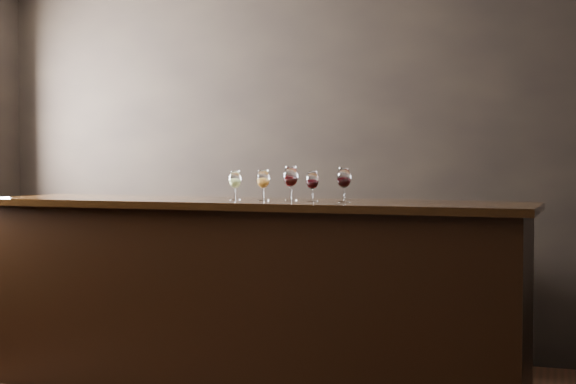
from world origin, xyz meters
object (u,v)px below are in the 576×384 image
(glass_amber, at_px, (263,180))
(glass_red_b, at_px, (312,181))
(bar_counter, at_px, (249,301))
(back_bar_shelf, at_px, (256,293))
(glass_white, at_px, (235,180))
(glass_red_a, at_px, (291,177))
(glass_red_c, at_px, (344,179))

(glass_amber, bearing_deg, glass_red_b, -1.31)
(bar_counter, relative_size, back_bar_shelf, 1.32)
(glass_white, bearing_deg, bar_counter, -5.80)
(bar_counter, height_order, glass_amber, glass_amber)
(bar_counter, height_order, glass_red_a, glass_red_a)
(glass_red_b, bearing_deg, back_bar_shelf, 125.80)
(glass_red_b, relative_size, glass_red_c, 0.90)
(back_bar_shelf, xyz_separation_m, glass_red_a, (0.58, -0.95, 0.85))
(back_bar_shelf, distance_m, glass_red_c, 1.57)
(glass_red_b, xyz_separation_m, glass_red_c, (0.18, 0.03, 0.01))
(bar_counter, bearing_deg, glass_red_a, 11.80)
(bar_counter, bearing_deg, glass_red_b, -0.39)
(back_bar_shelf, distance_m, glass_red_b, 1.49)
(back_bar_shelf, xyz_separation_m, glass_amber, (0.43, -1.00, 0.83))
(back_bar_shelf, bearing_deg, bar_counter, -71.32)
(glass_amber, xyz_separation_m, glass_red_a, (0.15, 0.05, 0.01))
(glass_white, bearing_deg, glass_amber, -7.03)
(glass_amber, height_order, glass_red_a, glass_red_a)
(glass_white, relative_size, glass_red_c, 0.91)
(bar_counter, height_order, glass_red_b, glass_red_b)
(back_bar_shelf, distance_m, glass_white, 1.30)
(glass_red_a, bearing_deg, glass_amber, -160.45)
(glass_amber, distance_m, glass_red_c, 0.47)
(glass_red_a, bearing_deg, glass_red_b, -21.89)
(back_bar_shelf, relative_size, glass_white, 13.78)
(back_bar_shelf, distance_m, glass_red_a, 1.39)
(bar_counter, xyz_separation_m, glass_amber, (0.09, -0.01, 0.71))
(glass_red_b, bearing_deg, glass_red_c, 10.30)
(glass_red_c, bearing_deg, glass_white, -179.81)
(glass_amber, relative_size, glass_red_c, 0.94)
(glass_red_a, xyz_separation_m, glass_red_c, (0.32, -0.03, -0.01))
(bar_counter, xyz_separation_m, glass_red_b, (0.39, -0.02, 0.71))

